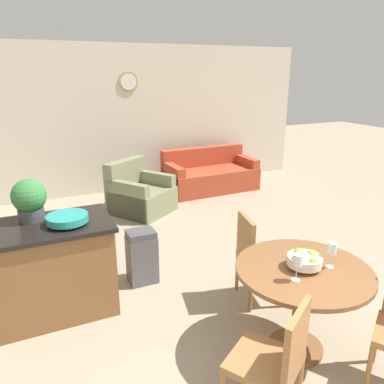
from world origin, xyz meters
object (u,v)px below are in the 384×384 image
at_px(dining_chair_far_side, 256,254).
at_px(dining_table, 302,288).
at_px(potted_plant, 29,199).
at_px(trash_bin, 142,257).
at_px(dining_chair_near_left, 275,359).
at_px(fruit_bowl, 305,260).
at_px(kitchen_island, 54,268).
at_px(wine_glass_right, 332,249).
at_px(teal_bowl, 67,218).
at_px(couch, 210,176).
at_px(armchair, 140,195).
at_px(wine_glass_left, 298,261).

bearing_deg(dining_chair_far_side, dining_table, 5.37).
bearing_deg(potted_plant, trash_bin, -0.22).
xyz_separation_m(dining_chair_near_left, fruit_bowl, (0.60, 0.47, 0.32)).
bearing_deg(fruit_bowl, kitchen_island, 141.39).
relative_size(fruit_bowl, kitchen_island, 0.24).
bearing_deg(trash_bin, dining_table, -61.78).
distance_m(dining_chair_near_left, dining_chair_far_side, 1.41).
distance_m(fruit_bowl, kitchen_island, 2.27).
height_order(dining_chair_near_left, potted_plant, potted_plant).
bearing_deg(wine_glass_right, trash_bin, 122.32).
relative_size(dining_chair_near_left, wine_glass_right, 4.27).
relative_size(dining_chair_far_side, teal_bowl, 2.46).
bearing_deg(dining_chair_far_side, trash_bin, -118.90).
height_order(trash_bin, couch, couch).
xyz_separation_m(teal_bowl, armchair, (1.36, 2.35, -0.68)).
height_order(dining_chair_far_side, teal_bowl, teal_bowl).
relative_size(kitchen_island, potted_plant, 2.84).
height_order(potted_plant, armchair, potted_plant).
height_order(couch, armchair, armchair).
bearing_deg(potted_plant, couch, 39.77).
bearing_deg(kitchen_island, couch, 42.66).
xyz_separation_m(wine_glass_left, couch, (1.55, 4.39, -0.64)).
relative_size(couch, armchair, 1.50).
height_order(wine_glass_left, trash_bin, wine_glass_left).
height_order(dining_table, dining_chair_near_left, dining_chair_near_left).
distance_m(dining_table, teal_bowl, 2.10).
bearing_deg(kitchen_island, dining_chair_near_left, -58.48).
bearing_deg(wine_glass_left, dining_table, 33.92).
relative_size(dining_table, dining_chair_near_left, 1.17).
height_order(kitchen_island, potted_plant, potted_plant).
xyz_separation_m(dining_table, dining_chair_far_side, (0.09, 0.76, -0.08)).
relative_size(kitchen_island, trash_bin, 1.84).
height_order(dining_chair_near_left, dining_chair_far_side, same).
distance_m(wine_glass_left, wine_glass_right, 0.37).
bearing_deg(teal_bowl, wine_glass_right, -38.05).
height_order(dining_table, wine_glass_left, wine_glass_left).
distance_m(wine_glass_right, teal_bowl, 2.26).
xyz_separation_m(fruit_bowl, wine_glass_left, (-0.17, -0.12, 0.09)).
bearing_deg(dining_table, dining_chair_far_side, 83.31).
height_order(wine_glass_right, trash_bin, wine_glass_right).
xyz_separation_m(kitchen_island, trash_bin, (0.91, 0.17, -0.16)).
xyz_separation_m(potted_plant, trash_bin, (1.03, -0.00, -0.81)).
xyz_separation_m(dining_chair_near_left, couch, (1.98, 4.75, -0.23)).
xyz_separation_m(wine_glass_right, couch, (1.18, 4.35, -0.64)).
xyz_separation_m(dining_chair_far_side, teal_bowl, (-1.67, 0.56, 0.45)).
bearing_deg(potted_plant, dining_chair_near_left, -58.03).
bearing_deg(couch, dining_chair_near_left, -114.09).
height_order(fruit_bowl, kitchen_island, kitchen_island).
relative_size(teal_bowl, potted_plant, 0.94).
relative_size(dining_table, trash_bin, 1.76).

